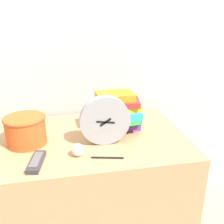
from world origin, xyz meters
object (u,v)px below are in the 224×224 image
at_px(book_stack, 118,113).
at_px(pen, 107,158).
at_px(crumpled_paper_ball, 78,150).
at_px(tv_remote, 36,162).
at_px(basket, 26,129).
at_px(desk_clock, 105,121).

bearing_deg(book_stack, pen, -111.30).
xyz_separation_m(book_stack, crumpled_paper_ball, (-0.22, -0.22, -0.07)).
relative_size(tv_remote, pen, 1.18).
distance_m(basket, pen, 0.41).
relative_size(basket, pen, 1.40).
relative_size(desk_clock, tv_remote, 1.44).
height_order(desk_clock, crumpled_paper_ball, desk_clock).
bearing_deg(book_stack, crumpled_paper_ball, -135.16).
height_order(tv_remote, crumpled_paper_ball, crumpled_paper_ball).
relative_size(desk_clock, pen, 1.71).
xyz_separation_m(desk_clock, pen, (-0.01, -0.14, -0.11)).
relative_size(basket, crumpled_paper_ball, 3.43).
distance_m(book_stack, crumpled_paper_ball, 0.32).
xyz_separation_m(basket, tv_remote, (0.05, -0.19, -0.06)).
distance_m(book_stack, pen, 0.30).
bearing_deg(desk_clock, book_stack, 56.13).
distance_m(desk_clock, tv_remote, 0.34).
bearing_deg(basket, desk_clock, -11.18).
relative_size(book_stack, pen, 1.80).
xyz_separation_m(book_stack, tv_remote, (-0.39, -0.26, -0.08)).
bearing_deg(crumpled_paper_ball, basket, 144.76).
distance_m(book_stack, basket, 0.45).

